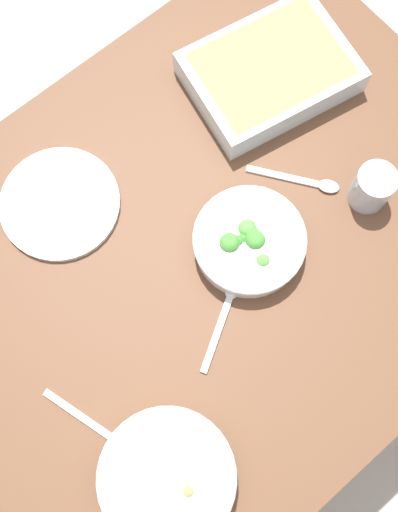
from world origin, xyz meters
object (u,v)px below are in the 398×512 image
Objects in this scene: drink_cup at (372,188)px; spoon_by_stew at (100,429)px; spoon_spare at (306,182)px; side_plate at (60,203)px; stew_bowl at (167,477)px; baking_dish at (270,71)px; broccoli_bowl at (249,242)px; spoon_by_broccoli at (225,311)px.

drink_cup is 0.49× the size of spoon_by_stew.
side_plate is at bearing 145.32° from spoon_spare.
drink_cup is 0.12m from spoon_spare.
stew_bowl is 0.75m from baking_dish.
baking_dish is at bearing 66.31° from spoon_spare.
broccoli_bowl is 1.24× the size of spoon_by_broccoli.
drink_cup reaches higher than spoon_by_stew.
drink_cup is at bearing -94.42° from baking_dish.
stew_bowl is at bearing -149.61° from broccoli_bowl.
broccoli_bowl reaches higher than spoon_by_broccoli.
spoon_by_stew is at bearing -117.47° from side_plate.
baking_dish is at bearing 41.76° from broccoli_bowl.
spoon_by_broccoli is at bearing 179.15° from drink_cup.
broccoli_bowl is 2.35× the size of drink_cup.
broccoli_bowl is (0.36, 0.21, -0.00)m from stew_bowl.
drink_cup reaches higher than baking_dish.
stew_bowl is at bearing -106.81° from side_plate.
spoon_by_broccoli is at bearing -141.35° from baking_dish.
spoon_spare is at bearing 24.06° from stew_bowl.
baking_dish is 2.20× the size of spoon_spare.
stew_bowl reaches higher than spoon_spare.
stew_bowl is 1.37× the size of spoon_by_broccoli.
spoon_spare is (-0.09, -0.20, -0.03)m from baking_dish.
side_plate is 0.45m from spoon_spare.
stew_bowl is 0.61m from drink_cup.
side_plate is 1.27× the size of spoon_by_stew.
broccoli_bowl is 1.16× the size of spoon_by_stew.
baking_dish is at bearing -6.84° from side_plate.
spoon_by_stew is at bearing -176.71° from spoon_by_broccoli.
baking_dish is at bearing 85.58° from drink_cup.
broccoli_bowl is at bearing 163.56° from drink_cup.
spoon_by_stew is (-0.04, 0.13, -0.03)m from stew_bowl.
side_plate is 1.37× the size of spoon_by_broccoli.
spoon_by_stew is (-0.19, -0.36, -0.00)m from side_plate.
stew_bowl reaches higher than side_plate.
baking_dish is 1.94× the size of spoon_by_stew.
drink_cup is 0.63m from spoon_by_stew.
spoon_spare is at bearing 8.13° from broccoli_bowl.
spoon_spare is (0.27, 0.09, 0.00)m from spoon_by_broccoli.
broccoli_bowl is at bearing -53.47° from side_plate.
drink_cup is (0.23, -0.07, 0.01)m from broccoli_bowl.
baking_dish is 0.22m from spoon_spare.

